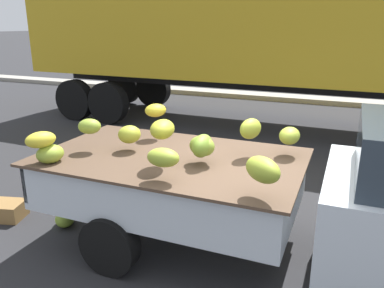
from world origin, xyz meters
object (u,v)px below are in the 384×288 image
semi_trailer (257,22)px  produce_crate (4,210)px  pickup_truck (366,203)px  fallen_banana_bunch_near_tailgate (65,219)px

semi_trailer → produce_crate: semi_trailer is taller
pickup_truck → fallen_banana_bunch_near_tailgate: pickup_truck is taller
produce_crate → pickup_truck: bearing=4.8°
semi_trailer → fallen_banana_bunch_near_tailgate: semi_trailer is taller
semi_trailer → fallen_banana_bunch_near_tailgate: (-0.95, -5.94, -2.44)m
semi_trailer → fallen_banana_bunch_near_tailgate: 6.49m
pickup_truck → produce_crate: (-4.38, -0.37, -0.77)m
semi_trailer → fallen_banana_bunch_near_tailgate: size_ratio=37.48×
pickup_truck → fallen_banana_bunch_near_tailgate: size_ratio=16.15×
semi_trailer → produce_crate: (-1.85, -6.09, -2.43)m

